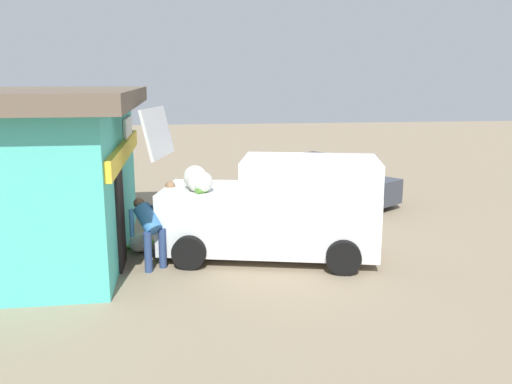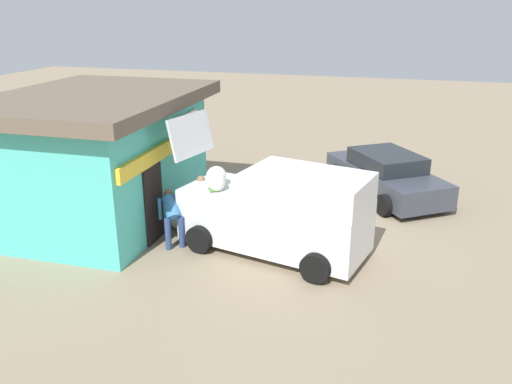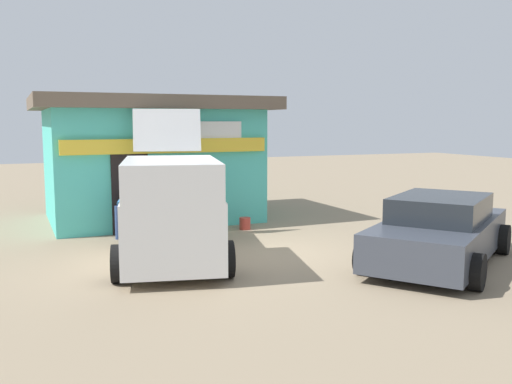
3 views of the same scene
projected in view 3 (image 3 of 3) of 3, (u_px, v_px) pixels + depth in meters
ground_plane at (276, 254)px, 11.75m from camera, size 60.00×60.00×0.00m
storefront_bar at (150, 157)px, 15.90m from camera, size 6.34×4.84×3.44m
delivery_van at (171, 210)px, 11.02m from camera, size 2.88×4.88×3.07m
parked_sedan at (439, 232)px, 10.91m from camera, size 4.65×4.05×1.34m
vendor_standing at (170, 202)px, 13.22m from camera, size 0.47×0.50×1.55m
customer_bending at (128, 204)px, 13.24m from camera, size 0.71×0.69×1.36m
unloaded_banana_pile at (169, 226)px, 14.00m from camera, size 0.78×0.71×0.39m
paint_bucket at (245, 223)px, 14.45m from camera, size 0.29×0.29×0.31m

